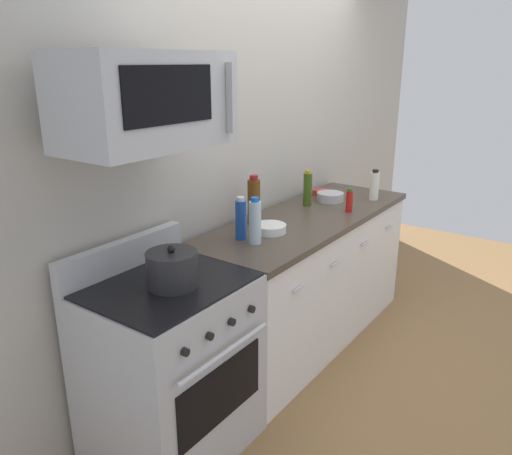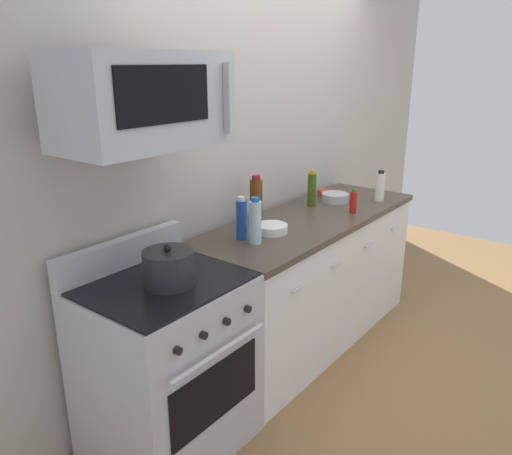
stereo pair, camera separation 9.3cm
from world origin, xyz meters
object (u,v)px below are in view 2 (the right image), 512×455
Objects in this scene: bottle_olive_oil at (312,189)px; bowl_red_small at (326,193)px; range_oven at (167,364)px; stockpot at (169,268)px; microwave at (143,100)px; bottle_water_clear at (255,222)px; bottle_hot_sauce_red at (353,202)px; bowl_steel_prep at (335,197)px; bowl_white_ceramic at (272,228)px; bottle_soda_blue at (241,219)px; bottle_vinegar_white at (380,187)px; bottle_wine_amber at (256,201)px.

bowl_red_small is (0.31, 0.07, -0.10)m from bottle_olive_oil.
range_oven is 4.51× the size of stockpot.
microwave reaches higher than bowl_red_small.
bottle_water_clear reaches higher than bottle_hot_sauce_red.
microwave reaches higher than bowl_steel_prep.
range_oven is 5.47× the size of bowl_white_ceramic.
bottle_water_clear is 1.38× the size of bowl_white_ceramic.
bottle_soda_blue is 2.10× the size of bowl_red_small.
bottle_soda_blue reaches higher than bowl_white_ceramic.
bottle_vinegar_white is at bearing -47.40° from bowl_steel_prep.
bowl_red_small is at bearing 52.50° from bowl_steel_prep.
bottle_soda_blue is at bearing -174.52° from bowl_red_small.
range_oven reaches higher than bowl_red_small.
range_oven is at bearing -179.24° from bowl_white_ceramic.
bottle_vinegar_white is 0.41m from bowl_red_small.
bottle_wine_amber reaches higher than bowl_red_small.
bowl_steel_prep is 0.83× the size of stockpot.
stockpot is (-0.70, -0.14, -0.03)m from bottle_soda_blue.
bowl_steel_prep reaches higher than bowl_red_small.
range_oven is 0.54m from stockpot.
bottle_hot_sauce_red is (0.60, -0.37, -0.07)m from bottle_wine_amber.
stockpot is (-1.57, 0.13, 0.01)m from bottle_hot_sauce_red.
bowl_white_ceramic is (0.20, -0.07, -0.09)m from bottle_soda_blue.
bottle_soda_blue is (0.70, 0.09, 0.57)m from range_oven.
bottle_olive_oil is 0.34m from bowl_red_small.
bowl_red_small is (0.29, 0.38, -0.05)m from bottle_hot_sauce_red.
bowl_steel_prep is 1.63× the size of bowl_red_small.
bottle_hot_sauce_red is at bearing -17.06° from bottle_soda_blue.
bowl_steel_prep is 1.75m from stockpot.
bottle_olive_oil is 1.13× the size of bottle_vinegar_white.
microwave reaches higher than bottle_olive_oil.
bottle_hot_sauce_red is at bearing -4.70° from stockpot.
bowl_steel_prep is (0.18, 0.24, -0.04)m from bottle_hot_sauce_red.
bottle_olive_oil is 1.56m from stockpot.
bowl_white_ceramic is at bearing -169.15° from bowl_red_small.
bottle_wine_amber is at bearing 8.55° from microwave.
microwave is 1.00m from bottle_soda_blue.
microwave is 0.75m from stockpot.
bottle_soda_blue is at bearing -158.96° from bottle_wine_amber.
bottle_water_clear is at bearing -5.83° from microwave.
bowl_red_small is (1.17, 0.22, -0.10)m from bottle_water_clear.
range_oven reaches higher than bowl_white_ceramic.
bottle_olive_oil is 1.31× the size of bowl_steel_prep.
bowl_red_small is (0.88, 0.01, -0.13)m from bottle_wine_amber.
bottle_water_clear is 1.07m from bowl_steel_prep.
range_oven is at bearing -173.03° from bottle_soda_blue.
bottle_wine_amber is (0.97, 0.19, 0.60)m from range_oven.
bottle_hot_sauce_red reaches higher than bowl_steel_prep.
bottle_hot_sauce_red is 0.71m from bowl_white_ceramic.
bottle_wine_amber reaches higher than stockpot.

